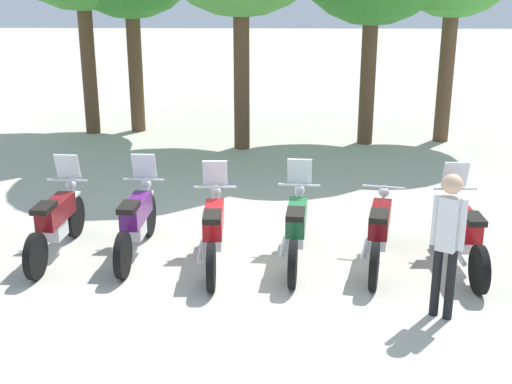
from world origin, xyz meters
TOP-DOWN VIEW (x-y plane):
  - ground_plane at (0.00, 0.00)m, footprint 80.00×80.00m
  - motorcycle_0 at (-2.89, 0.25)m, footprint 0.62×2.19m
  - motorcycle_1 at (-1.74, 0.30)m, footprint 0.62×2.19m
  - motorcycle_2 at (-0.58, -0.05)m, footprint 0.62×2.19m
  - motorcycle_3 at (0.58, 0.08)m, footprint 0.62×2.19m
  - motorcycle_4 at (1.74, 0.00)m, footprint 0.77×2.16m
  - motorcycle_5 at (2.89, -0.06)m, footprint 0.62×2.19m
  - person_0 at (2.27, -1.53)m, footprint 0.38×0.33m

SIDE VIEW (x-z plane):
  - ground_plane at x=0.00m, z-range 0.00..0.00m
  - motorcycle_4 at x=1.74m, z-range 0.01..1.00m
  - motorcycle_0 at x=-2.89m, z-range -0.17..1.20m
  - motorcycle_1 at x=-1.74m, z-range -0.17..1.20m
  - motorcycle_2 at x=-0.58m, z-range -0.17..1.20m
  - motorcycle_3 at x=0.58m, z-range -0.17..1.20m
  - motorcycle_5 at x=2.89m, z-range -0.17..1.20m
  - person_0 at x=2.27m, z-range 0.17..1.97m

